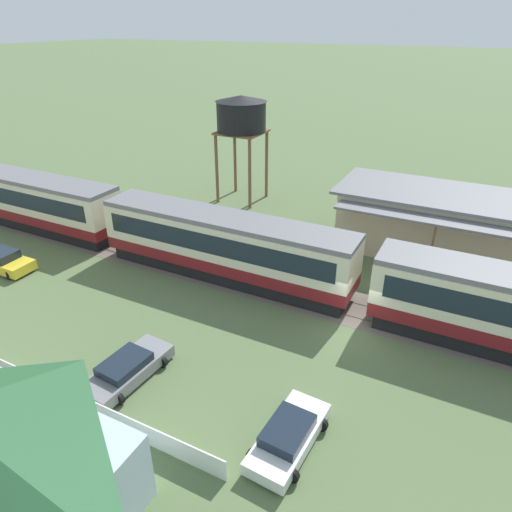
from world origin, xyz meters
The scene contains 8 objects.
ground_plane centered at (0.00, 0.00, 0.00)m, with size 600.00×600.00×0.00m, color #566B42.
passenger_train centered at (0.21, 1.94, 2.37)m, with size 72.19×3.12×4.27m.
railway_track centered at (6.38, 1.94, 0.01)m, with size 127.65×3.60×0.04m.
station_building centered at (2.67, 11.99, 2.26)m, with size 14.74×7.89×4.46m.
water_tower centered at (-15.12, 15.17, 7.65)m, with size 4.49×4.49×9.35m.
parked_car_yellow centered at (-23.00, -4.11, 0.64)m, with size 4.22×1.87×1.38m.
parked_car_white centered at (-0.12, -8.64, 0.57)m, with size 2.36×4.48×1.20m.
parked_car_grey centered at (-8.38, -8.54, 0.57)m, with size 2.45×4.70×1.17m.
Camera 1 is at (4.48, -20.46, 15.15)m, focal length 32.00 mm.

